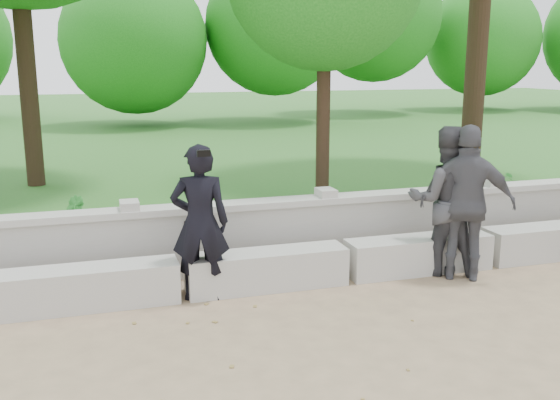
{
  "coord_description": "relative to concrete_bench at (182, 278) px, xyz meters",
  "views": [
    {
      "loc": [
        -0.91,
        -4.82,
        2.61
      ],
      "look_at": [
        1.17,
        1.95,
        1.04
      ],
      "focal_mm": 40.0,
      "sensor_mm": 36.0,
      "label": 1
    }
  ],
  "objects": [
    {
      "name": "shrub_c",
      "position": [
        5.58,
        1.4,
        0.34
      ],
      "size": [
        0.75,
        0.74,
        0.63
      ],
      "primitive_type": "imported",
      "rotation": [
        0.0,
        0.0,
        3.79
      ],
      "color": "#297A2A",
      "rests_on": "lawn"
    },
    {
      "name": "concrete_bench",
      "position": [
        0.0,
        0.0,
        0.0
      ],
      "size": [
        11.9,
        0.45,
        0.45
      ],
      "color": "#B3B0A9",
      "rests_on": "ground"
    },
    {
      "name": "shrub_b",
      "position": [
        -1.17,
        1.88,
        0.33
      ],
      "size": [
        0.34,
        0.39,
        0.6
      ],
      "primitive_type": "imported",
      "rotation": [
        0.0,
        0.0,
        1.83
      ],
      "color": "#297A2A",
      "rests_on": "lawn"
    },
    {
      "name": "visitor_left",
      "position": [
        3.27,
        -0.1,
        0.7
      ],
      "size": [
        1.09,
        0.98,
        1.86
      ],
      "color": "#37373B",
      "rests_on": "ground"
    },
    {
      "name": "ground",
      "position": [
        -0.0,
        -1.9,
        -0.22
      ],
      "size": [
        80.0,
        80.0,
        0.0
      ],
      "primitive_type": "plane",
      "color": "#9E8361",
      "rests_on": "ground"
    },
    {
      "name": "man_main",
      "position": [
        0.2,
        -0.1,
        0.65
      ],
      "size": [
        0.71,
        0.65,
        1.76
      ],
      "color": "black",
      "rests_on": "ground"
    },
    {
      "name": "parapet_wall",
      "position": [
        0.0,
        0.7,
        0.24
      ],
      "size": [
        12.5,
        0.35,
        0.9
      ],
      "color": "#A8A69F",
      "rests_on": "ground"
    },
    {
      "name": "lawn",
      "position": [
        -0.0,
        12.1,
        -0.1
      ],
      "size": [
        40.0,
        22.0,
        0.25
      ],
      "primitive_type": "cube",
      "color": "#2B6925",
      "rests_on": "ground"
    },
    {
      "name": "visitor_right",
      "position": [
        3.4,
        -0.39,
        0.72
      ],
      "size": [
        1.19,
        0.96,
        1.9
      ],
      "color": "#46464C",
      "rests_on": "ground"
    }
  ]
}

